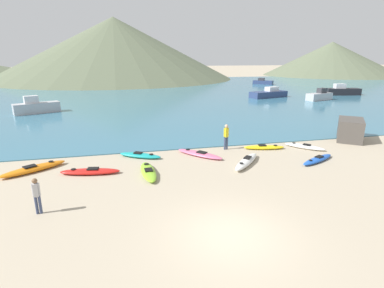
{
  "coord_description": "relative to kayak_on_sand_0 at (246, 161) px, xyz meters",
  "views": [
    {
      "loc": [
        -3.43,
        -8.69,
        6.06
      ],
      "look_at": [
        0.92,
        9.83,
        0.5
      ],
      "focal_mm": 28.0,
      "sensor_mm": 36.0,
      "label": 1
    }
  ],
  "objects": [
    {
      "name": "kayak_on_sand_8",
      "position": [
        5.14,
        2.02,
        -0.04
      ],
      "size": [
        2.28,
        2.41,
        0.33
      ],
      "color": "white",
      "rests_on": "ground_plane"
    },
    {
      "name": "far_hill_midleft",
      "position": [
        -7.83,
        75.88,
        8.15
      ],
      "size": [
        65.88,
        65.88,
        16.66
      ],
      "primitive_type": "cone",
      "color": "#5B664C",
      "rests_on": "ground_plane"
    },
    {
      "name": "kayak_on_sand_5",
      "position": [
        4.36,
        -0.52,
        -0.05
      ],
      "size": [
        2.95,
        1.82,
        0.31
      ],
      "color": "blue",
      "rests_on": "ground_plane"
    },
    {
      "name": "far_hill_midright",
      "position": [
        61.85,
        74.8,
        5.21
      ],
      "size": [
        43.43,
        43.43,
        10.78
      ],
      "primitive_type": "cone",
      "color": "#5B664C",
      "rests_on": "ground_plane"
    },
    {
      "name": "kayak_on_sand_3",
      "position": [
        -5.97,
        2.68,
        -0.04
      ],
      "size": [
        2.74,
        1.97,
        0.33
      ],
      "color": "teal",
      "rests_on": "ground_plane"
    },
    {
      "name": "kayak_on_sand_2",
      "position": [
        2.38,
        2.54,
        -0.05
      ],
      "size": [
        2.84,
        1.21,
        0.3
      ],
      "color": "yellow",
      "rests_on": "ground_plane"
    },
    {
      "name": "kayak_on_sand_1",
      "position": [
        -2.28,
        2.13,
        -0.05
      ],
      "size": [
        2.77,
        3.0,
        0.3
      ],
      "color": "#E5668C",
      "rests_on": "ground_plane"
    },
    {
      "name": "moored_boat_3",
      "position": [
        20.8,
        22.42,
        0.47
      ],
      "size": [
        4.36,
        2.52,
        1.7
      ],
      "color": "#B2B2B7",
      "rests_on": "bay_water"
    },
    {
      "name": "moored_boat_1",
      "position": [
        24.66,
        48.35,
        0.36
      ],
      "size": [
        4.37,
        4.06,
        1.38
      ],
      "color": "navy",
      "rests_on": "bay_water"
    },
    {
      "name": "shoreline_rock",
      "position": [
        9.69,
        3.23,
        0.62
      ],
      "size": [
        3.02,
        3.2,
        1.59
      ],
      "primitive_type": "cube",
      "rotation": [
        0.0,
        0.0,
        0.9
      ],
      "color": "#4C4742",
      "rests_on": "ground_plane"
    },
    {
      "name": "kayak_on_sand_4",
      "position": [
        -5.73,
        -0.23,
        -0.03
      ],
      "size": [
        0.87,
        2.98,
        0.34
      ],
      "color": "#8CCC2D",
      "rests_on": "ground_plane"
    },
    {
      "name": "moored_boat_4",
      "position": [
        28.21,
        26.97,
        0.51
      ],
      "size": [
        5.71,
        2.69,
        1.8
      ],
      "color": "black",
      "rests_on": "bay_water"
    },
    {
      "name": "person_near_foreground",
      "position": [
        -10.39,
        -3.44,
        0.69
      ],
      "size": [
        0.31,
        0.22,
        1.52
      ],
      "color": "#384260",
      "rests_on": "ground_plane"
    },
    {
      "name": "bay_water",
      "position": [
        -3.44,
        38.68,
        -0.15
      ],
      "size": [
        160.0,
        70.0,
        0.06
      ],
      "primitive_type": "cube",
      "color": "teal",
      "rests_on": "ground_plane"
    },
    {
      "name": "kayak_on_sand_7",
      "position": [
        -11.83,
        1.61,
        -0.01
      ],
      "size": [
        3.32,
        2.57,
        0.38
      ],
      "color": "orange",
      "rests_on": "ground_plane"
    },
    {
      "name": "moored_boat_2",
      "position": [
        15.15,
        26.92,
        0.43
      ],
      "size": [
        6.32,
        3.53,
        1.57
      ],
      "color": "navy",
      "rests_on": "bay_water"
    },
    {
      "name": "moored_boat_0",
      "position": [
        -16.09,
        20.49,
        0.56
      ],
      "size": [
        4.77,
        3.1,
        1.93
      ],
      "color": "#B2B2B7",
      "rests_on": "bay_water"
    },
    {
      "name": "person_near_waterline",
      "position": [
        -0.19,
        3.07,
        0.81
      ],
      "size": [
        0.35,
        0.26,
        1.74
      ],
      "color": "#384260",
      "rests_on": "ground_plane"
    },
    {
      "name": "kayak_on_sand_0",
      "position": [
        0.0,
        0.0,
        0.0
      ],
      "size": [
        2.68,
        2.9,
        0.4
      ],
      "color": "white",
      "rests_on": "ground_plane"
    },
    {
      "name": "kayak_on_sand_6",
      "position": [
        -8.77,
        0.51,
        -0.03
      ],
      "size": [
        3.23,
        1.25,
        0.34
      ],
      "color": "red",
      "rests_on": "ground_plane"
    },
    {
      "name": "ground_plane",
      "position": [
        -3.44,
        -6.63,
        -0.18
      ],
      "size": [
        400.0,
        400.0,
        0.0
      ],
      "primitive_type": "plane",
      "color": "tan"
    }
  ]
}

